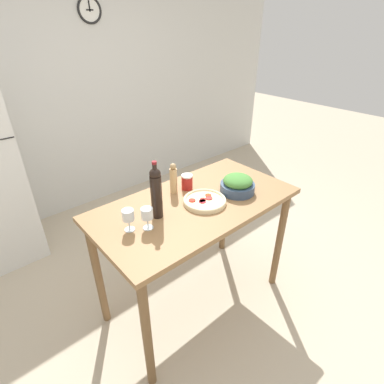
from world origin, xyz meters
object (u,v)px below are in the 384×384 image
object	(u,v)px
wine_bottle	(156,192)
wine_glass_far	(128,216)
salad_bowl	(238,184)
pepper_mill	(173,179)
wine_glass_near	(147,214)
homemade_pizza	(205,201)
salt_canister	(187,182)

from	to	relation	value
wine_bottle	wine_glass_far	bearing A→B (deg)	-177.71
salad_bowl	pepper_mill	bearing A→B (deg)	139.43
wine_glass_near	salad_bowl	distance (m)	0.72
wine_bottle	salad_bowl	xyz separation A→B (m)	(0.60, -0.12, -0.11)
homemade_pizza	salt_canister	xyz separation A→B (m)	(0.04, 0.23, 0.04)
salad_bowl	salt_canister	size ratio (longest dim) A/B	2.20
homemade_pizza	salt_canister	world-z (taller)	salt_canister
wine_glass_far	homemade_pizza	distance (m)	0.55
wine_bottle	pepper_mill	world-z (taller)	wine_bottle
homemade_pizza	salt_canister	size ratio (longest dim) A/B	2.61
wine_glass_near	salt_canister	distance (m)	0.53
homemade_pizza	wine_glass_near	bearing A→B (deg)	178.16
wine_bottle	wine_glass_far	world-z (taller)	wine_bottle
pepper_mill	homemade_pizza	world-z (taller)	pepper_mill
wine_glass_near	pepper_mill	bearing A→B (deg)	31.93
pepper_mill	wine_glass_far	bearing A→B (deg)	-159.16
salt_canister	wine_glass_far	bearing A→B (deg)	-164.78
salad_bowl	salt_canister	world-z (taller)	salad_bowl
salad_bowl	homemade_pizza	bearing A→B (deg)	170.77
wine_bottle	pepper_mill	distance (m)	0.32
pepper_mill	salad_bowl	size ratio (longest dim) A/B	0.92
wine_glass_far	pepper_mill	distance (m)	0.50
salad_bowl	homemade_pizza	size ratio (longest dim) A/B	0.84
salad_bowl	salt_canister	distance (m)	0.36
pepper_mill	salad_bowl	bearing A→B (deg)	-40.57
wine_glass_far	pepper_mill	size ratio (longest dim) A/B	0.61
wine_glass_far	homemade_pizza	world-z (taller)	wine_glass_far
wine_bottle	salt_canister	xyz separation A→B (m)	(0.37, 0.15, -0.12)
wine_glass_far	salt_canister	size ratio (longest dim) A/B	1.23
wine_glass_near	homemade_pizza	size ratio (longest dim) A/B	0.47
salad_bowl	salt_canister	xyz separation A→B (m)	(-0.24, 0.27, -0.00)
wine_bottle	homemade_pizza	xyz separation A→B (m)	(0.33, -0.08, -0.16)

